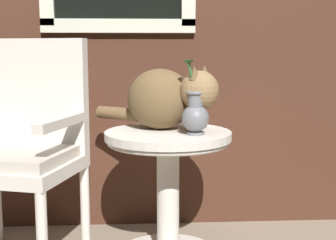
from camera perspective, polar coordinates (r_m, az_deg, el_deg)
name	(u,v)px	position (r m, az deg, el deg)	size (l,w,h in m)	color
wicker_side_table	(168,175)	(2.14, 0.00, -6.51)	(0.55, 0.55, 0.59)	silver
wicker_chair	(22,140)	(2.25, -16.89, -2.28)	(0.62, 0.60, 0.99)	silver
cat	(166,98)	(2.14, -0.30, 2.65)	(0.55, 0.42, 0.29)	brown
pewter_vase_with_ivy	(195,113)	(2.01, 3.23, 0.81)	(0.12, 0.12, 0.31)	slate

